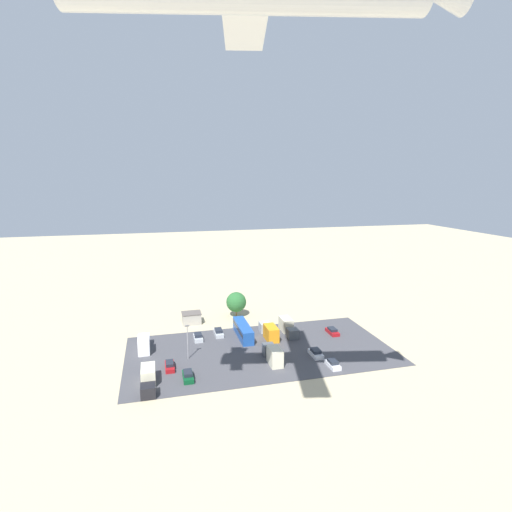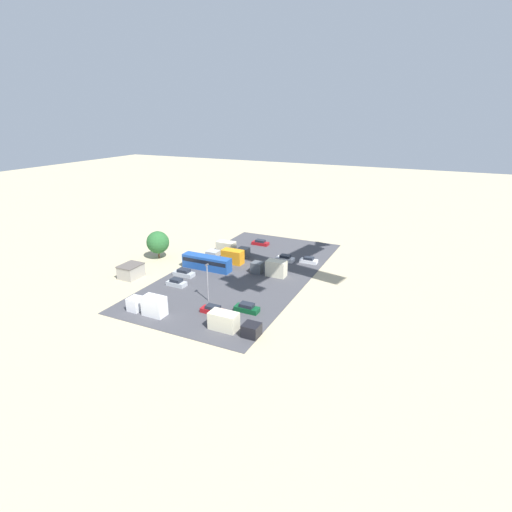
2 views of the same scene
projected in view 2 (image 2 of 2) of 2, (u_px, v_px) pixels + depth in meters
The scene contains 18 objects.
ground_plane at pixel (216, 267), 91.57m from camera, with size 400.00×400.00×0.00m, color tan.
parking_lot_surface at pixel (244, 272), 88.57m from camera, with size 56.75×29.02×0.08m.
shed_building at pixel (131, 271), 85.58m from camera, with size 4.92×4.03×2.87m.
bus at pixel (207, 262), 89.77m from camera, with size 2.62×11.64×3.12m.
parked_car_0 at pixel (247, 308), 70.89m from camera, with size 1.86×4.44×1.55m.
parked_car_1 at pixel (285, 259), 95.06m from camera, with size 2.00×4.24×1.54m.
parked_car_2 at pixel (213, 310), 70.33m from camera, with size 1.74×4.50×1.43m.
parked_car_3 at pixel (184, 273), 86.46m from camera, with size 1.95×4.67×1.52m.
parked_car_4 at pixel (260, 243), 106.80m from camera, with size 1.90×4.49×1.41m.
parked_car_5 at pixel (309, 260), 94.02m from camera, with size 1.82×4.08×1.41m.
parked_car_6 at pixel (177, 283), 81.48m from camera, with size 1.94×4.03×1.53m.
parked_truck_0 at pixel (231, 249), 99.18m from camera, with size 2.47×8.46×3.19m.
parked_truck_1 at pixel (227, 256), 94.05m from camera, with size 2.51×9.26×3.26m.
parked_truck_2 at pixel (231, 323), 64.31m from camera, with size 2.53×8.72×2.94m.
parked_truck_3 at pixel (271, 268), 86.53m from camera, with size 2.35×7.87×3.49m.
parked_truck_4 at pixel (149, 305), 69.80m from camera, with size 2.39×7.43×3.48m.
tree_near_shed at pixel (158, 242), 96.07m from camera, with size 5.41×5.41×6.76m.
light_pole_lot_centre at pixel (208, 281), 73.81m from camera, with size 0.90×0.28×7.32m.
Camera 2 is at (73.03, 45.06, 33.38)m, focal length 28.00 mm.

